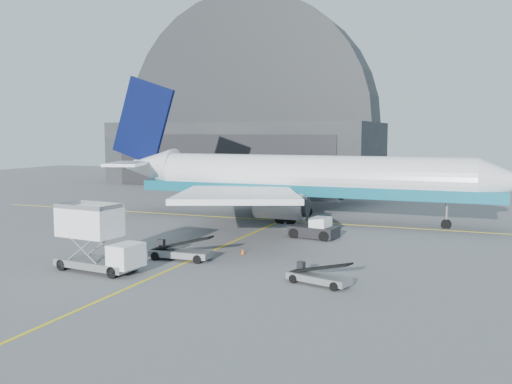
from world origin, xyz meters
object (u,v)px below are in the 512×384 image
at_px(belt_loader_a, 180,252).
at_px(belt_loader_b, 318,277).
at_px(airliner, 294,178).
at_px(pushback_tug, 315,230).
at_px(catering_truck, 96,239).

relative_size(belt_loader_a, belt_loader_b, 1.14).
xyz_separation_m(belt_loader_a, belt_loader_b, (12.27, -3.19, -0.08)).
distance_m(airliner, belt_loader_b, 28.83).
bearing_deg(airliner, pushback_tug, -62.10).
relative_size(pushback_tug, belt_loader_b, 1.02).
bearing_deg(airliner, belt_loader_a, -95.01).
bearing_deg(belt_loader_b, pushback_tug, 122.64).
distance_m(airliner, catering_truck, 29.60).
bearing_deg(belt_loader_a, airliner, 81.73).
relative_size(airliner, catering_truck, 7.08).
relative_size(catering_truck, pushback_tug, 1.45).
xyz_separation_m(airliner, belt_loader_b, (10.22, -26.61, -4.32)).
xyz_separation_m(airliner, belt_loader_a, (-2.05, -23.41, -4.24)).
xyz_separation_m(airliner, catering_truck, (-5.92, -28.90, -2.51)).
distance_m(pushback_tug, belt_loader_a, 15.13).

